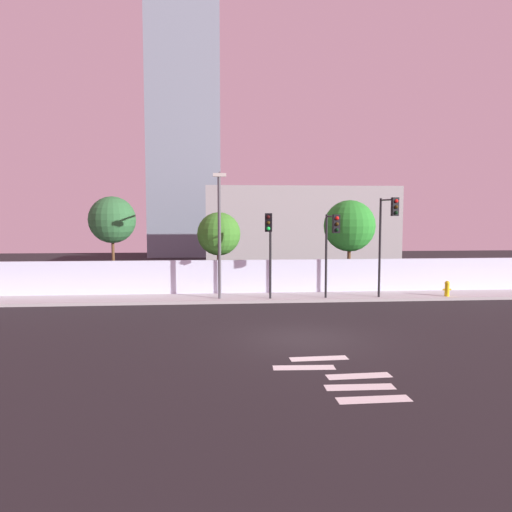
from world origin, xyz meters
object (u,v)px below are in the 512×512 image
at_px(fire_hydrant, 447,288).
at_px(roadside_tree_midleft, 219,234).
at_px(street_lamp_curbside, 219,225).
at_px(traffic_light_right, 269,237).
at_px(traffic_light_center, 388,226).
at_px(roadside_tree_midright, 349,226).
at_px(roadside_tree_leftmost, 112,220).
at_px(traffic_light_left, 332,237).

height_order(fire_hydrant, roadside_tree_midleft, roadside_tree_midleft).
distance_m(street_lamp_curbside, roadside_tree_midleft, 2.99).
xyz_separation_m(street_lamp_curbside, roadside_tree_midleft, (-0.01, 2.93, -0.59)).
bearing_deg(traffic_light_right, traffic_light_center, -1.47).
bearing_deg(roadside_tree_midright, roadside_tree_midleft, 180.00).
xyz_separation_m(traffic_light_right, roadside_tree_midleft, (-2.47, 3.32, 0.00)).
distance_m(fire_hydrant, roadside_tree_midleft, 12.51).
bearing_deg(traffic_light_center, traffic_light_right, 178.53).
relative_size(traffic_light_center, roadside_tree_midright, 0.97).
height_order(roadside_tree_midleft, roadside_tree_midright, roadside_tree_midright).
bearing_deg(traffic_light_center, roadside_tree_leftmost, 166.27).
distance_m(traffic_light_right, fire_hydrant, 9.79).
height_order(traffic_light_left, traffic_light_right, traffic_light_right).
bearing_deg(fire_hydrant, traffic_light_left, -174.90).
xyz_separation_m(traffic_light_center, roadside_tree_midright, (-0.98, 3.47, -0.10)).
xyz_separation_m(roadside_tree_midleft, roadside_tree_midright, (7.41, 0.00, 0.44)).
xyz_separation_m(traffic_light_center, roadside_tree_midleft, (-8.39, 3.47, -0.54)).
relative_size(traffic_light_left, street_lamp_curbside, 0.69).
distance_m(traffic_light_center, roadside_tree_midright, 3.61).
bearing_deg(roadside_tree_leftmost, traffic_light_left, -16.88).
height_order(traffic_light_right, roadside_tree_midright, roadside_tree_midright).
height_order(traffic_light_left, street_lamp_curbside, street_lamp_curbside).
height_order(traffic_light_center, roadside_tree_midright, traffic_light_center).
bearing_deg(fire_hydrant, traffic_light_center, -170.52).
relative_size(traffic_light_right, roadside_tree_leftmost, 0.80).
relative_size(roadside_tree_midleft, roadside_tree_midright, 0.87).
distance_m(traffic_light_center, roadside_tree_midleft, 9.09).
xyz_separation_m(traffic_light_left, traffic_light_right, (-3.10, 0.13, 0.03)).
distance_m(fire_hydrant, roadside_tree_leftmost, 18.25).
xyz_separation_m(traffic_light_center, street_lamp_curbside, (-8.37, 0.54, 0.05)).
height_order(fire_hydrant, roadside_tree_midright, roadside_tree_midright).
xyz_separation_m(traffic_light_right, roadside_tree_midright, (4.94, 3.32, 0.44)).
relative_size(street_lamp_curbside, roadside_tree_midright, 1.19).
bearing_deg(traffic_light_left, roadside_tree_leftmost, 163.12).
relative_size(traffic_light_left, roadside_tree_midright, 0.82).
bearing_deg(roadside_tree_leftmost, traffic_light_center, -13.73).
distance_m(traffic_light_right, roadside_tree_leftmost, 8.95).
height_order(traffic_light_right, fire_hydrant, traffic_light_right).
relative_size(traffic_light_right, street_lamp_curbside, 0.70).
bearing_deg(traffic_light_right, roadside_tree_leftmost, 158.15).
bearing_deg(roadside_tree_midleft, roadside_tree_leftmost, 180.00).
bearing_deg(roadside_tree_midright, street_lamp_curbside, -158.41).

